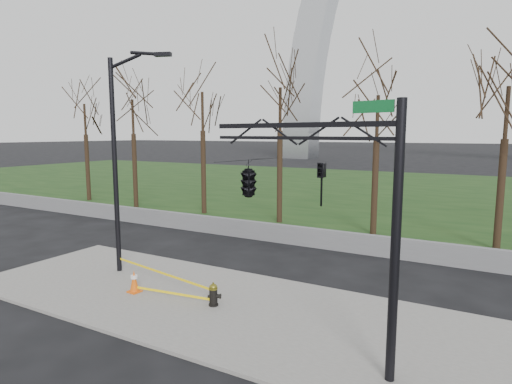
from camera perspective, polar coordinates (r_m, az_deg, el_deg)
The scene contains 10 objects.
ground at distance 13.70m, azimuth -4.60°, elevation -15.02°, with size 500.00×500.00×0.00m, color black.
sidewalk at distance 13.68m, azimuth -4.60°, elevation -14.83°, with size 18.00×6.00×0.10m, color slate.
grass_strip at distance 41.40m, azimuth 19.26°, elevation 0.03°, with size 120.00×40.00×0.06m, color black.
guardrail at distance 20.35m, azimuth 8.13°, elevation -6.09°, with size 60.00×0.30×0.90m, color #59595B.
tree_row at distance 22.61m, azimuth 22.85°, elevation 5.00°, with size 55.00×4.00×8.88m.
fire_hydrant at distance 13.45m, azimuth -5.64°, elevation -13.46°, with size 0.45×0.31×0.73m.
traffic_cone at distance 14.98m, azimuth -15.90°, elevation -11.35°, with size 0.41×0.41×0.74m.
street_light at distance 16.59m, azimuth -17.65°, elevation 5.32°, with size 2.30×0.96×8.21m.
traffic_signal_mast at distance 10.67m, azimuth 2.06°, elevation 1.56°, with size 5.02×2.54×6.00m.
caution_tape at distance 14.89m, azimuth -12.04°, elevation -11.34°, with size 5.08×1.37×0.38m.
Camera 1 is at (7.10, -10.44, 5.31)m, focal length 30.07 mm.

